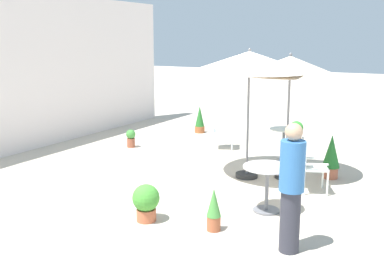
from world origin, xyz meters
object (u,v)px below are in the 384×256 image
(cafe_table_1, at_px, (267,180))
(potted_plant_2, at_px, (200,120))
(standing_person, at_px, (291,187))
(patio_umbrella_1, at_px, (290,67))
(potted_plant_5, at_px, (214,209))
(patio_chair_1, at_px, (223,128))
(potted_plant_0, at_px, (131,138))
(potted_plant_1, at_px, (146,201))
(cafe_table_0, at_px, (284,140))
(patio_chair_0, at_px, (310,162))
(patio_umbrella_0, at_px, (249,63))
(potted_plant_4, at_px, (296,131))
(potted_plant_3, at_px, (331,156))

(cafe_table_1, distance_m, potted_plant_2, 6.23)
(potted_plant_2, xyz_separation_m, standing_person, (-6.02, -4.65, 0.50))
(patio_umbrella_1, distance_m, potted_plant_5, 3.49)
(patio_chair_1, height_order, standing_person, standing_person)
(patio_chair_1, height_order, potted_plant_0, patio_chair_1)
(potted_plant_0, distance_m, potted_plant_1, 4.80)
(cafe_table_0, distance_m, potted_plant_2, 3.76)
(cafe_table_0, distance_m, patio_chair_0, 1.91)
(patio_chair_0, bearing_deg, cafe_table_0, 32.46)
(patio_umbrella_0, relative_size, potted_plant_4, 4.24)
(patio_umbrella_1, relative_size, cafe_table_0, 3.15)
(potted_plant_4, bearing_deg, patio_umbrella_0, -179.42)
(patio_umbrella_1, relative_size, cafe_table_1, 3.18)
(patio_umbrella_1, relative_size, potted_plant_4, 4.10)
(cafe_table_1, distance_m, potted_plant_1, 1.94)
(patio_umbrella_1, xyz_separation_m, cafe_table_1, (-1.87, -0.30, -1.67))
(patio_chair_0, relative_size, potted_plant_3, 1.10)
(patio_umbrella_1, distance_m, potted_plant_2, 5.02)
(potted_plant_5, bearing_deg, potted_plant_2, 30.60)
(patio_chair_0, bearing_deg, patio_chair_1, 51.72)
(standing_person, bearing_deg, patio_chair_0, 9.92)
(potted_plant_1, height_order, potted_plant_2, potted_plant_2)
(potted_plant_0, xyz_separation_m, standing_person, (-3.55, -5.29, 0.63))
(potted_plant_4, height_order, potted_plant_5, potted_plant_5)
(potted_plant_5, bearing_deg, potted_plant_0, 50.11)
(patio_umbrella_0, relative_size, patio_umbrella_1, 1.03)
(potted_plant_1, bearing_deg, patio_umbrella_1, -20.05)
(patio_umbrella_1, bearing_deg, cafe_table_0, 21.76)
(patio_chair_1, xyz_separation_m, potted_plant_0, (-1.11, 2.05, -0.27))
(patio_umbrella_0, xyz_separation_m, standing_person, (-2.68, -1.74, -1.40))
(potted_plant_3, bearing_deg, cafe_table_1, 168.37)
(patio_chair_1, relative_size, potted_plant_1, 1.57)
(potted_plant_0, xyz_separation_m, potted_plant_1, (-3.66, -3.10, 0.07))
(cafe_table_0, bearing_deg, patio_chair_0, -147.54)
(potted_plant_5, bearing_deg, patio_umbrella_0, 12.84)
(standing_person, bearing_deg, patio_chair_1, 34.83)
(potted_plant_0, bearing_deg, cafe_table_1, -117.73)
(cafe_table_0, xyz_separation_m, patio_chair_1, (0.61, 1.79, -0.02))
(potted_plant_0, distance_m, potted_plant_5, 5.40)
(patio_chair_0, xyz_separation_m, potted_plant_2, (3.58, 4.23, -0.17))
(potted_plant_1, xyz_separation_m, standing_person, (0.11, -2.20, 0.57))
(patio_umbrella_1, height_order, cafe_table_0, patio_umbrella_1)
(patio_umbrella_0, height_order, potted_plant_3, patio_umbrella_0)
(patio_chair_0, bearing_deg, potted_plant_4, 20.39)
(cafe_table_0, bearing_deg, potted_plant_2, 58.45)
(patio_chair_1, bearing_deg, patio_umbrella_1, -126.52)
(potted_plant_1, bearing_deg, patio_chair_0, -34.71)
(cafe_table_1, height_order, standing_person, standing_person)
(patio_umbrella_1, xyz_separation_m, potted_plant_0, (0.52, 4.25, -1.94))
(patio_umbrella_0, distance_m, patio_chair_1, 3.05)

